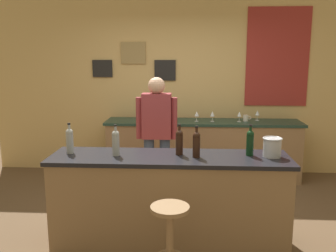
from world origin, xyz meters
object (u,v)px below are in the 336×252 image
(bar_stool, at_px, (170,231))
(wine_bottle_a, at_px, (70,140))
(wine_glass_d, at_px, (239,114))
(wine_bottle_c, at_px, (179,141))
(wine_bottle_b, at_px, (116,142))
(ice_bucket, at_px, (272,147))
(coffee_mug, at_px, (246,118))
(wine_bottle_d, at_px, (196,143))
(wine_glass_e, at_px, (257,113))
(wine_glass_b, at_px, (197,114))
(wine_bottle_e, at_px, (250,142))
(wine_glass_a, at_px, (141,113))
(bartender, at_px, (157,132))
(wine_glass_c, at_px, (212,114))

(bar_stool, distance_m, wine_bottle_a, 1.38)
(wine_glass_d, bearing_deg, wine_bottle_c, -113.20)
(wine_bottle_b, xyz_separation_m, ice_bucket, (1.51, 0.04, -0.04))
(wine_bottle_b, height_order, wine_bottle_c, same)
(coffee_mug, bearing_deg, wine_bottle_d, -110.49)
(wine_bottle_c, distance_m, wine_glass_e, 2.38)
(bar_stool, height_order, wine_bottle_d, wine_bottle_d)
(wine_glass_e, bearing_deg, ice_bucket, -96.53)
(wine_glass_b, xyz_separation_m, wine_glass_e, (0.93, 0.13, 0.00))
(wine_bottle_b, xyz_separation_m, wine_bottle_e, (1.30, 0.08, 0.00))
(wine_bottle_c, xyz_separation_m, wine_glass_e, (1.13, 2.10, -0.05))
(bar_stool, xyz_separation_m, wine_bottle_a, (-1.03, 0.70, 0.60))
(wine_bottle_c, bearing_deg, bar_stool, -94.45)
(wine_bottle_c, xyz_separation_m, coffee_mug, (0.95, 2.02, -0.11))
(bar_stool, distance_m, wine_bottle_e, 1.19)
(wine_bottle_a, bearing_deg, wine_glass_a, 77.95)
(coffee_mug, bearing_deg, wine_glass_e, 22.53)
(wine_bottle_d, relative_size, ice_bucket, 1.63)
(wine_glass_b, height_order, coffee_mug, wine_glass_b)
(bartender, distance_m, wine_glass_d, 1.52)
(bartender, relative_size, wine_glass_c, 10.45)
(wine_glass_e, bearing_deg, wine_bottle_c, -118.42)
(bartender, relative_size, wine_bottle_b, 5.29)
(wine_bottle_c, bearing_deg, wine_glass_a, 107.39)
(wine_bottle_d, relative_size, wine_glass_b, 1.97)
(wine_bottle_e, distance_m, ice_bucket, 0.21)
(wine_bottle_a, distance_m, wine_bottle_c, 1.09)
(wine_bottle_a, xyz_separation_m, wine_glass_c, (1.53, 1.97, -0.05))
(wine_bottle_d, height_order, coffee_mug, wine_bottle_d)
(bartender, xyz_separation_m, wine_bottle_d, (0.47, -1.06, 0.12))
(wine_bottle_a, relative_size, wine_glass_e, 1.97)
(wine_glass_a, relative_size, wine_glass_c, 1.00)
(wine_bottle_d, distance_m, wine_glass_a, 2.29)
(bar_stool, distance_m, wine_bottle_b, 1.04)
(wine_bottle_a, height_order, wine_glass_b, wine_bottle_a)
(wine_glass_c, bearing_deg, coffee_mug, 6.39)
(bartender, xyz_separation_m, wine_bottle_b, (-0.31, -1.05, 0.12))
(wine_glass_b, height_order, wine_glass_e, same)
(ice_bucket, xyz_separation_m, coffee_mug, (0.06, 2.04, -0.07))
(wine_bottle_e, xyz_separation_m, ice_bucket, (0.21, -0.04, -0.04))
(wine_glass_b, distance_m, coffee_mug, 0.75)
(bar_stool, distance_m, wine_bottle_c, 0.92)
(wine_glass_e, bearing_deg, wine_glass_a, -178.97)
(wine_bottle_b, bearing_deg, wine_glass_c, 62.44)
(wine_glass_c, bearing_deg, wine_bottle_d, -97.73)
(wine_glass_e, bearing_deg, coffee_mug, -157.47)
(wine_bottle_a, height_order, wine_glass_c, wine_bottle_a)
(wine_glass_e, height_order, coffee_mug, wine_glass_e)
(wine_bottle_c, distance_m, wine_glass_c, 2.01)
(wine_bottle_b, relative_size, coffee_mug, 2.45)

